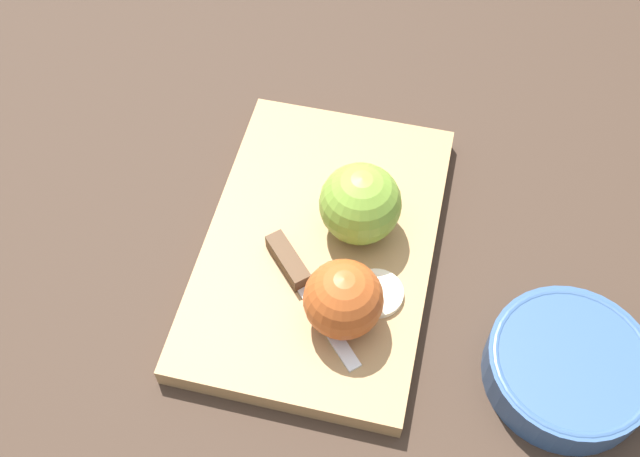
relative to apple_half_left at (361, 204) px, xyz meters
The scene contains 7 objects.
ground_plane 0.08m from the apple_half_left, 49.01° to the right, with size 4.00×4.00×0.00m, color #38281E.
cutting_board 0.07m from the apple_half_left, 49.01° to the right, with size 0.36×0.26×0.02m.
apple_half_left is the anchor object (origin of this frame).
apple_half_right 0.10m from the apple_half_left, ahead, with size 0.07×0.07×0.07m.
knife 0.09m from the apple_half_left, 29.08° to the right, with size 0.11×0.13×0.02m.
apple_slice 0.09m from the apple_half_left, 30.35° to the left, with size 0.05×0.05×0.01m.
bowl 0.24m from the apple_half_left, 70.54° to the left, with size 0.15×0.15×0.04m.
Camera 1 is at (0.38, 0.13, 0.64)m, focal length 42.00 mm.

